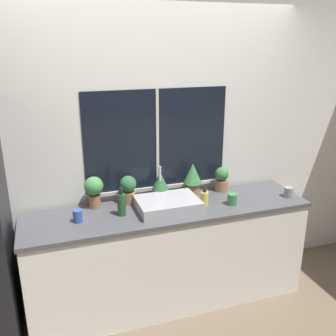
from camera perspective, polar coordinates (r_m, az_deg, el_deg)
ground_plane at (r=3.37m, az=1.81°, el=-22.00°), size 14.00×14.00×0.00m
wall_back at (r=3.27m, az=-1.82°, el=3.68°), size 8.00×0.09×2.70m
wall_right at (r=5.05m, az=19.95°, el=7.95°), size 0.06×7.00×2.70m
counter at (r=3.32m, az=0.15°, el=-13.11°), size 2.37×0.59×0.89m
sink at (r=3.07m, az=-0.07°, el=-5.49°), size 0.50×0.41×0.30m
potted_plant_far_left at (r=3.12m, az=-11.21°, el=-3.22°), size 0.16×0.16×0.27m
potted_plant_left at (r=3.17m, az=-6.08°, el=-3.17°), size 0.14×0.14×0.24m
potted_plant_center at (r=3.24m, az=-1.20°, el=-2.46°), size 0.15×0.15×0.25m
potted_plant_right at (r=3.32m, az=3.77°, el=-1.44°), size 0.16×0.16×0.29m
potted_plant_far_right at (r=3.45m, az=8.17°, el=-1.63°), size 0.12×0.12×0.22m
soap_bottle at (r=3.15m, az=5.58°, el=-4.60°), size 0.06×0.06×0.15m
bottle_tall at (r=2.97m, az=-7.10°, el=-5.46°), size 0.07×0.07×0.23m
mug_blue at (r=2.94m, az=-13.60°, el=-7.12°), size 0.07×0.07×0.10m
mug_grey at (r=3.48m, az=17.90°, el=-3.50°), size 0.08×0.08×0.09m
mug_green at (r=3.20m, az=9.76°, el=-4.69°), size 0.08×0.08×0.10m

